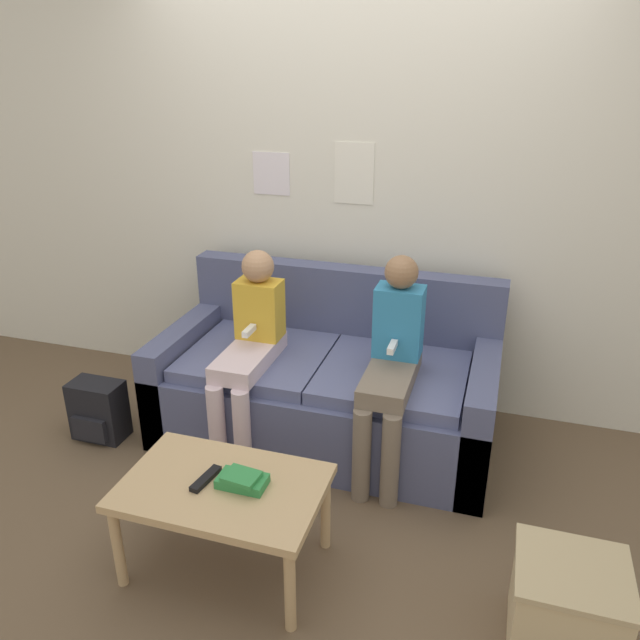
{
  "coord_description": "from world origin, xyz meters",
  "views": [
    {
      "loc": [
        0.88,
        -2.38,
        2.02
      ],
      "look_at": [
        0.0,
        0.43,
        0.76
      ],
      "focal_mm": 35.0,
      "sensor_mm": 36.0,
      "label": 1
    }
  ],
  "objects_px": {
    "person_left": "(250,343)",
    "tv_remote": "(206,479)",
    "couch": "(327,386)",
    "backpack": "(98,411)",
    "person_right": "(392,360)",
    "coffee_table": "(223,494)",
    "storage_box": "(567,607)"
  },
  "relations": [
    {
      "from": "couch",
      "to": "coffee_table",
      "type": "bearing_deg",
      "value": -95.78
    },
    {
      "from": "coffee_table",
      "to": "storage_box",
      "type": "height_order",
      "value": "coffee_table"
    },
    {
      "from": "couch",
      "to": "storage_box",
      "type": "relative_size",
      "value": 4.62
    },
    {
      "from": "person_right",
      "to": "backpack",
      "type": "height_order",
      "value": "person_right"
    },
    {
      "from": "storage_box",
      "to": "tv_remote",
      "type": "bearing_deg",
      "value": -179.61
    },
    {
      "from": "storage_box",
      "to": "backpack",
      "type": "relative_size",
      "value": 1.16
    },
    {
      "from": "coffee_table",
      "to": "person_left",
      "type": "distance_m",
      "value": 0.96
    },
    {
      "from": "couch",
      "to": "backpack",
      "type": "relative_size",
      "value": 5.35
    },
    {
      "from": "coffee_table",
      "to": "person_left",
      "type": "bearing_deg",
      "value": 105.83
    },
    {
      "from": "person_right",
      "to": "storage_box",
      "type": "distance_m",
      "value": 1.3
    },
    {
      "from": "couch",
      "to": "tv_remote",
      "type": "distance_m",
      "value": 1.13
    },
    {
      "from": "coffee_table",
      "to": "person_right",
      "type": "bearing_deg",
      "value": 60.41
    },
    {
      "from": "person_left",
      "to": "backpack",
      "type": "distance_m",
      "value": 0.98
    },
    {
      "from": "backpack",
      "to": "storage_box",
      "type": "bearing_deg",
      "value": -15.18
    },
    {
      "from": "couch",
      "to": "tv_remote",
      "type": "height_order",
      "value": "couch"
    },
    {
      "from": "couch",
      "to": "tv_remote",
      "type": "xyz_separation_m",
      "value": [
        -0.18,
        -1.11,
        0.14
      ]
    },
    {
      "from": "couch",
      "to": "person_right",
      "type": "height_order",
      "value": "person_right"
    },
    {
      "from": "storage_box",
      "to": "backpack",
      "type": "xyz_separation_m",
      "value": [
        -2.45,
        0.66,
        -0.01
      ]
    },
    {
      "from": "person_right",
      "to": "couch",
      "type": "bearing_deg",
      "value": 151.61
    },
    {
      "from": "person_left",
      "to": "tv_remote",
      "type": "relative_size",
      "value": 6.18
    },
    {
      "from": "person_left",
      "to": "backpack",
      "type": "xyz_separation_m",
      "value": [
        -0.85,
        -0.22,
        -0.44
      ]
    },
    {
      "from": "person_left",
      "to": "storage_box",
      "type": "bearing_deg",
      "value": -28.91
    },
    {
      "from": "coffee_table",
      "to": "storage_box",
      "type": "xyz_separation_m",
      "value": [
        1.35,
        0.01,
        -0.19
      ]
    },
    {
      "from": "person_right",
      "to": "backpack",
      "type": "bearing_deg",
      "value": -172.13
    },
    {
      "from": "coffee_table",
      "to": "tv_remote",
      "type": "relative_size",
      "value": 4.69
    },
    {
      "from": "tv_remote",
      "to": "coffee_table",
      "type": "bearing_deg",
      "value": 10.99
    },
    {
      "from": "couch",
      "to": "coffee_table",
      "type": "distance_m",
      "value": 1.12
    },
    {
      "from": "person_left",
      "to": "backpack",
      "type": "bearing_deg",
      "value": -165.68
    },
    {
      "from": "couch",
      "to": "backpack",
      "type": "distance_m",
      "value": 1.3
    },
    {
      "from": "tv_remote",
      "to": "storage_box",
      "type": "relative_size",
      "value": 0.44
    },
    {
      "from": "person_left",
      "to": "tv_remote",
      "type": "height_order",
      "value": "person_left"
    },
    {
      "from": "person_left",
      "to": "storage_box",
      "type": "xyz_separation_m",
      "value": [
        1.6,
        -0.88,
        -0.43
      ]
    }
  ]
}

